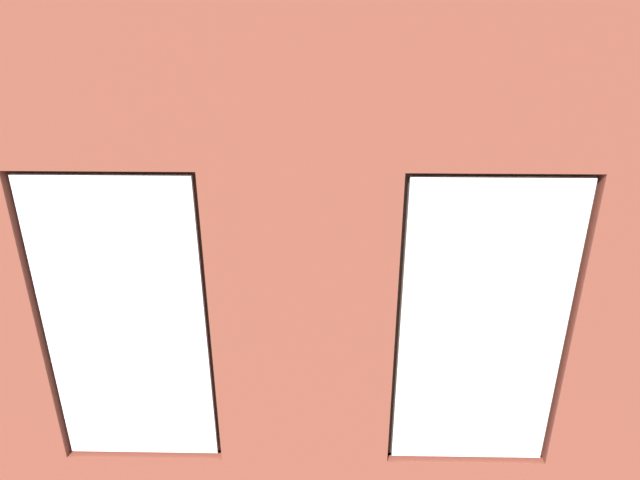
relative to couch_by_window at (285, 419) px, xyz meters
The scene contains 17 objects.
ground_plane 2.17m from the couch_by_window, 95.07° to the right, with size 7.29×6.32×0.10m, color brown.
brick_wall_with_windows 1.53m from the couch_by_window, 106.23° to the left, with size 6.69×0.30×3.41m.
couch_by_window is the anchor object (origin of this frame).
couch_left 3.28m from the couch_by_window, 149.70° to the right, with size 0.96×1.99×0.80m.
coffee_table 2.57m from the couch_by_window, 98.28° to the right, with size 1.25×0.78×0.41m.
cup_ceramic 2.58m from the couch_by_window, 98.28° to the right, with size 0.08×0.08×0.09m, color #33567F.
table_plant_small 2.48m from the couch_by_window, 100.81° to the right, with size 0.15×0.15×0.24m.
remote_black 2.78m from the couch_by_window, 104.90° to the right, with size 0.05×0.17×0.02m, color black.
remote_silver 2.43m from the couch_by_window, 89.91° to the right, with size 0.05×0.17×0.02m, color #B2B2B7.
remote_gray 2.65m from the couch_by_window, 94.64° to the right, with size 0.05×0.17×0.02m, color #59595B.
media_console 3.78m from the couch_by_window, 42.07° to the right, with size 0.93×0.42×0.49m, color black.
tv_flatscreen 3.82m from the couch_by_window, 42.10° to the right, with size 0.99×0.20×0.71m.
papasan_chair 4.10m from the couch_by_window, 84.64° to the right, with size 1.11×1.11×0.69m.
potted_plant_near_tv 2.83m from the couch_by_window, 35.65° to the right, with size 0.88×0.88×1.32m.
potted_plant_mid_room_small 3.22m from the couch_by_window, 107.12° to the right, with size 0.48×0.48×0.62m.
potted_plant_foreground_right 4.93m from the couch_by_window, 59.42° to the right, with size 0.75×0.75×0.91m.
potted_plant_corner_near_left 5.23m from the couch_by_window, 124.81° to the right, with size 0.49×0.49×0.81m.
Camera 1 is at (-0.15, 5.63, 3.43)m, focal length 32.00 mm.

